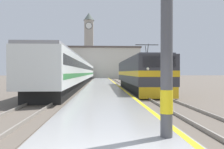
% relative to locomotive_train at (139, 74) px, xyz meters
% --- Properties ---
extents(ground_plane, '(200.00, 200.00, 0.00)m').
position_rel_locomotive_train_xyz_m(ground_plane, '(-3.79, 10.35, -1.74)').
color(ground_plane, '#60564C').
extents(platform, '(4.08, 140.00, 0.29)m').
position_rel_locomotive_train_xyz_m(platform, '(-3.79, 5.35, -1.60)').
color(platform, '#999999').
rests_on(platform, ground).
extents(rail_track_near, '(2.84, 140.00, 0.16)m').
position_rel_locomotive_train_xyz_m(rail_track_near, '(0.00, 5.35, -1.71)').
color(rail_track_near, '#60564C').
rests_on(rail_track_near, ground).
extents(rail_track_far, '(2.84, 140.00, 0.16)m').
position_rel_locomotive_train_xyz_m(rail_track_far, '(-7.59, 5.35, -1.71)').
color(rail_track_far, '#60564C').
rests_on(rail_track_far, ground).
extents(locomotive_train, '(2.92, 16.44, 4.36)m').
position_rel_locomotive_train_xyz_m(locomotive_train, '(0.00, 0.00, 0.00)').
color(locomotive_train, black).
rests_on(locomotive_train, ground).
extents(passenger_train, '(2.92, 50.32, 3.65)m').
position_rel_locomotive_train_xyz_m(passenger_train, '(-7.59, 14.00, 0.24)').
color(passenger_train, black).
rests_on(passenger_train, ground).
extents(clock_tower, '(3.96, 3.96, 23.63)m').
position_rel_locomotive_train_xyz_m(clock_tower, '(-8.33, 56.93, 10.75)').
color(clock_tower, '#ADA393').
rests_on(clock_tower, ground).
extents(station_building, '(22.26, 10.22, 9.62)m').
position_rel_locomotive_train_xyz_m(station_building, '(-3.17, 45.51, 3.09)').
color(station_building, beige).
rests_on(station_building, ground).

